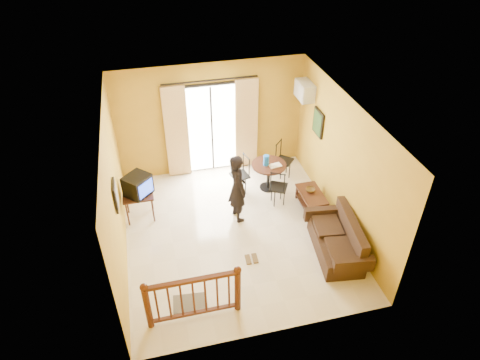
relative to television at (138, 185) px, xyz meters
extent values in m
plane|color=beige|center=(1.87, -0.97, -0.87)|extent=(5.00, 5.00, 0.00)
plane|color=white|center=(1.87, -0.97, 1.93)|extent=(5.00, 5.00, 0.00)
plane|color=#B78C23|center=(1.87, 1.53, 0.53)|extent=(4.50, 0.00, 4.50)
plane|color=#B78C23|center=(1.87, -3.47, 0.53)|extent=(4.50, 0.00, 4.50)
plane|color=#B78C23|center=(-0.38, -0.97, 0.53)|extent=(0.00, 5.00, 5.00)
plane|color=#B78C23|center=(4.12, -0.97, 0.53)|extent=(0.00, 5.00, 5.00)
cube|color=black|center=(1.87, 1.51, 0.28)|extent=(1.34, 0.03, 2.34)
cube|color=white|center=(1.87, 1.48, 0.28)|extent=(1.20, 0.04, 2.20)
cube|color=black|center=(1.87, 1.46, 0.28)|extent=(0.04, 0.02, 2.20)
cube|color=beige|center=(1.02, 1.43, 0.33)|extent=(0.55, 0.08, 2.35)
cube|color=beige|center=(2.72, 1.43, 0.33)|extent=(0.55, 0.08, 2.35)
cylinder|color=black|center=(1.87, 1.43, 1.55)|extent=(2.20, 0.04, 0.04)
cube|color=black|center=(-0.03, 0.00, -0.25)|extent=(0.64, 0.53, 0.04)
cylinder|color=black|center=(-0.30, -0.21, -0.56)|extent=(0.04, 0.04, 0.62)
cylinder|color=black|center=(0.23, -0.21, -0.56)|extent=(0.04, 0.04, 0.62)
cylinder|color=black|center=(-0.30, 0.22, -0.56)|extent=(0.04, 0.04, 0.62)
cylinder|color=black|center=(0.23, 0.22, -0.56)|extent=(0.04, 0.04, 0.62)
cube|color=black|center=(0.00, 0.00, 0.00)|extent=(0.67, 0.67, 0.45)
cube|color=#294EFA|center=(0.16, -0.16, 0.00)|extent=(0.30, 0.29, 0.32)
cube|color=black|center=(-0.35, -1.17, 0.68)|extent=(0.04, 0.42, 0.52)
cube|color=#5A544D|center=(-0.33, -1.17, 0.68)|extent=(0.01, 0.34, 0.44)
cylinder|color=black|center=(2.99, 0.37, -0.21)|extent=(0.81, 0.81, 0.04)
cylinder|color=black|center=(2.99, 0.37, -0.54)|extent=(0.08, 0.08, 0.66)
cylinder|color=black|center=(2.99, 0.37, -0.85)|extent=(0.40, 0.40, 0.03)
cylinder|color=blue|center=(2.92, 0.36, -0.06)|extent=(0.13, 0.13, 0.25)
cube|color=beige|center=(3.11, 0.27, -0.18)|extent=(0.31, 0.22, 0.02)
cube|color=silver|center=(3.97, 0.98, 1.28)|extent=(0.30, 0.60, 0.40)
cube|color=gray|center=(3.82, 0.98, 1.28)|extent=(0.02, 0.56, 0.36)
cube|color=black|center=(4.09, 0.33, 0.78)|extent=(0.04, 0.50, 0.60)
cube|color=black|center=(4.06, 0.33, 0.78)|extent=(0.01, 0.42, 0.52)
cube|color=black|center=(3.72, -0.56, -0.50)|extent=(0.48, 0.87, 0.04)
cube|color=black|center=(3.72, -0.56, -0.75)|extent=(0.44, 0.83, 0.03)
cube|color=black|center=(3.52, -0.95, -0.68)|extent=(0.05, 0.05, 0.37)
cube|color=black|center=(3.91, -0.95, -0.68)|extent=(0.05, 0.05, 0.37)
cube|color=black|center=(3.52, -0.17, -0.68)|extent=(0.05, 0.05, 0.37)
cube|color=black|center=(3.91, -0.17, -0.68)|extent=(0.05, 0.05, 0.37)
imported|color=#513C1B|center=(3.72, -0.46, -0.44)|extent=(0.27, 0.27, 0.07)
cube|color=black|center=(3.67, -2.00, -0.68)|extent=(0.95, 1.60, 0.38)
cube|color=black|center=(3.95, -2.00, -0.35)|extent=(0.37, 1.52, 0.52)
cube|color=black|center=(3.67, -2.74, -0.47)|extent=(0.77, 0.25, 0.28)
cube|color=black|center=(3.67, -1.26, -0.47)|extent=(0.77, 0.25, 0.28)
cube|color=black|center=(3.62, -2.33, -0.46)|extent=(0.60, 0.68, 0.09)
cube|color=black|center=(3.62, -1.67, -0.46)|extent=(0.60, 0.68, 0.09)
imported|color=black|center=(2.03, -0.50, -0.07)|extent=(0.48, 0.64, 1.59)
cylinder|color=#471E0F|center=(-0.03, -2.87, -0.41)|extent=(0.11, 0.11, 0.92)
cylinder|color=#471E0F|center=(1.47, -2.87, -0.41)|extent=(0.11, 0.11, 0.92)
sphere|color=#471E0F|center=(-0.03, -2.87, 0.10)|extent=(0.13, 0.13, 0.13)
sphere|color=#471E0F|center=(1.47, -2.87, 0.10)|extent=(0.13, 0.13, 0.13)
cube|color=#471E0F|center=(0.72, -2.87, 0.05)|extent=(1.55, 0.08, 0.06)
cube|color=#471E0F|center=(0.72, -2.87, -0.77)|extent=(1.55, 0.06, 0.05)
cube|color=#585247|center=(0.67, -2.57, -0.86)|extent=(0.64, 0.46, 0.02)
cube|color=#513C1B|center=(1.93, -1.81, -0.85)|extent=(0.12, 0.26, 0.03)
cube|color=#513C1B|center=(2.07, -1.81, -0.85)|extent=(0.12, 0.26, 0.03)
camera|label=1|loc=(0.38, -7.49, 5.34)|focal=32.00mm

